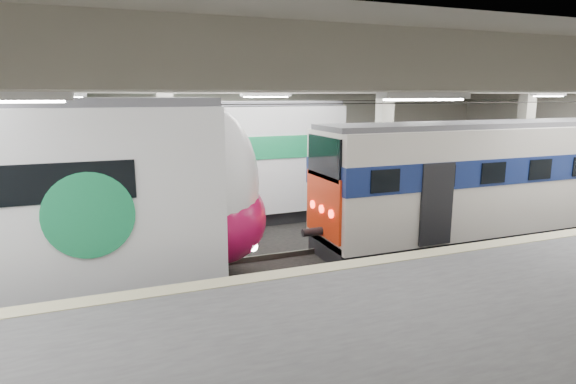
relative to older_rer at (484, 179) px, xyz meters
name	(u,v)px	position (x,y,z in m)	size (l,w,h in m)	color
station_hall	(315,165)	(-7.10, -1.74, 1.11)	(36.00, 24.00, 5.75)	black
older_rer	(484,179)	(0.00, 0.00, 0.00)	(12.16, 2.69, 4.07)	beige
far_train	(148,165)	(-10.49, 5.50, 0.29)	(14.91, 3.45, 4.70)	white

